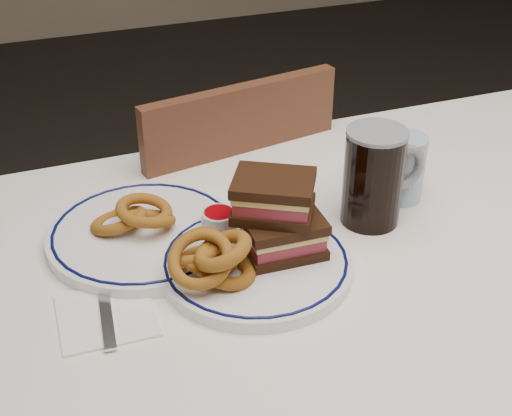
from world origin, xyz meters
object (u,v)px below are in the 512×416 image
object	(u,v)px
main_plate	(256,263)
far_plate	(144,234)
chair_far	(218,237)
beer_mug	(375,176)
reuben_sandwich	(278,215)

from	to	relation	value
main_plate	far_plate	xyz separation A→B (m)	(-0.14, 0.13, 0.00)
chair_far	beer_mug	world-z (taller)	beer_mug
reuben_sandwich	far_plate	size ratio (longest dim) A/B	0.49
main_plate	beer_mug	bearing A→B (deg)	14.92
beer_mug	far_plate	size ratio (longest dim) A/B	0.54
chair_far	main_plate	world-z (taller)	chair_far
chair_far	reuben_sandwich	xyz separation A→B (m)	(-0.05, -0.47, 0.35)
main_plate	beer_mug	xyz separation A→B (m)	(0.23, 0.06, 0.07)
chair_far	main_plate	bearing A→B (deg)	-100.82
reuben_sandwich	beer_mug	size ratio (longest dim) A/B	0.90
beer_mug	chair_far	bearing A→B (deg)	107.73
main_plate	beer_mug	size ratio (longest dim) A/B	1.78
chair_far	far_plate	xyz separation A→B (m)	(-0.23, -0.35, 0.28)
main_plate	reuben_sandwich	world-z (taller)	reuben_sandwich
reuben_sandwich	chair_far	bearing A→B (deg)	83.63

